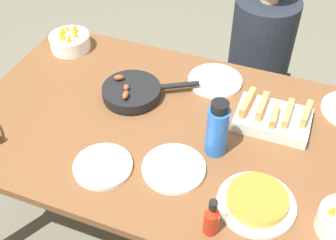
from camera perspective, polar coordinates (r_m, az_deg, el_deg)
ground_plane at (r=2.22m, az=-0.00°, el=-14.26°), size 14.00×14.00×0.00m
dining_table at (r=1.71m, az=-0.00°, el=-2.90°), size 1.59×0.98×0.72m
melon_tray at (r=1.68m, az=14.00°, el=0.31°), size 0.28×0.19×0.10m
skillet at (r=1.76m, az=-4.78°, el=3.82°), size 0.38×0.28×0.08m
frittata_plate_center at (r=1.41m, az=11.93°, el=-10.70°), size 0.26×0.26×0.05m
empty_plate_near_front at (r=1.51m, az=-8.80°, el=-6.19°), size 0.21×0.21×0.02m
empty_plate_far_left at (r=1.86m, az=6.38°, el=5.32°), size 0.24×0.24×0.02m
empty_plate_mid_edge at (r=1.49m, az=0.79°, el=-6.55°), size 0.23×0.23×0.02m
fruit_bowl_mango at (r=2.09m, az=-13.15°, el=10.39°), size 0.19×0.19×0.12m
water_bottle at (r=1.49m, az=6.71°, el=-1.24°), size 0.08×0.08×0.23m
hot_sauce_bottle at (r=1.31m, az=5.92°, el=-13.12°), size 0.05×0.05×0.15m
person_figure at (r=2.33m, az=11.78°, el=5.85°), size 0.35×0.35×1.17m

